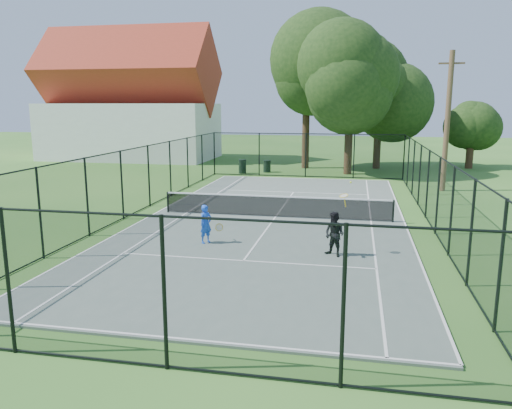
% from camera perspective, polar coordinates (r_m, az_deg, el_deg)
% --- Properties ---
extents(ground, '(120.00, 120.00, 0.00)m').
position_cam_1_polar(ground, '(21.98, 2.24, -1.58)').
color(ground, '#2E6021').
extents(tennis_court, '(11.00, 24.00, 0.06)m').
position_cam_1_polar(tennis_court, '(21.98, 2.24, -1.51)').
color(tennis_court, '#56655C').
rests_on(tennis_court, ground).
extents(tennis_net, '(10.08, 0.08, 0.95)m').
position_cam_1_polar(tennis_net, '(21.86, 2.25, -0.10)').
color(tennis_net, black).
rests_on(tennis_net, tennis_court).
extents(fence, '(13.10, 26.10, 3.00)m').
position_cam_1_polar(fence, '(21.70, 2.27, 2.28)').
color(fence, black).
rests_on(fence, ground).
extents(tree_near_left, '(7.96, 7.96, 10.38)m').
position_cam_1_polar(tree_near_left, '(39.37, 5.81, 13.45)').
color(tree_near_left, '#332114').
rests_on(tree_near_left, ground).
extents(tree_near_mid, '(7.10, 7.10, 9.29)m').
position_cam_1_polar(tree_near_mid, '(36.26, 10.72, 12.44)').
color(tree_near_mid, '#332114').
rests_on(tree_near_mid, ground).
extents(tree_near_right, '(6.55, 6.55, 9.04)m').
position_cam_1_polar(tree_near_right, '(40.10, 13.94, 12.22)').
color(tree_near_right, '#332114').
rests_on(tree_near_right, ground).
extents(tree_far_right, '(4.05, 4.05, 5.36)m').
position_cam_1_polar(tree_far_right, '(42.38, 23.46, 8.26)').
color(tree_far_right, '#332114').
rests_on(tree_far_right, ground).
extents(building, '(15.30, 8.15, 11.87)m').
position_cam_1_polar(building, '(47.72, -14.21, 11.04)').
color(building, silver).
rests_on(building, ground).
extents(trash_bin_left, '(0.58, 0.58, 1.01)m').
position_cam_1_polar(trash_bin_left, '(36.26, -1.56, 4.37)').
color(trash_bin_left, black).
rests_on(trash_bin_left, ground).
extents(trash_bin_right, '(0.58, 0.58, 0.89)m').
position_cam_1_polar(trash_bin_right, '(36.94, 1.26, 4.41)').
color(trash_bin_right, black).
rests_on(trash_bin_right, ground).
extents(utility_pole, '(1.40, 0.30, 7.87)m').
position_cam_1_polar(utility_pole, '(30.59, 21.03, 8.89)').
color(utility_pole, '#4C3823').
rests_on(utility_pole, ground).
extents(player_blue, '(0.86, 0.60, 1.38)m').
position_cam_1_polar(player_blue, '(17.83, -5.74, -2.24)').
color(player_blue, blue).
rests_on(player_blue, tennis_court).
extents(player_black, '(0.94, 0.92, 2.43)m').
position_cam_1_polar(player_black, '(16.40, 8.96, -3.36)').
color(player_black, black).
rests_on(player_black, tennis_court).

